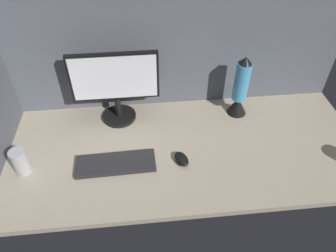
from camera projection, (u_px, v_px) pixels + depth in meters
The scene contains 7 objects.
ground_plane at pixel (182, 147), 160.08cm from camera, with size 180.00×80.00×3.00cm, color tan.
cubicle_wall_back at pixel (174, 42), 161.53cm from camera, with size 180.00×5.00×73.86cm.
monitor at pixel (115, 84), 160.31cm from camera, with size 44.49×18.00×39.05cm.
keyboard at pixel (116, 164), 148.76cm from camera, with size 37.00×13.00×2.00cm, color #262628.
mouse at pixel (182, 159), 150.00cm from camera, with size 5.60×9.60×3.40cm, color black.
mug_steel at pixel (21, 161), 142.76cm from camera, with size 7.36×7.36×12.65cm.
lava_lamp at pixel (240, 91), 168.00cm from camera, with size 10.72×10.72×35.09cm.
Camera 1 is at (-18.31, -109.34, 114.68)cm, focal length 33.95 mm.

